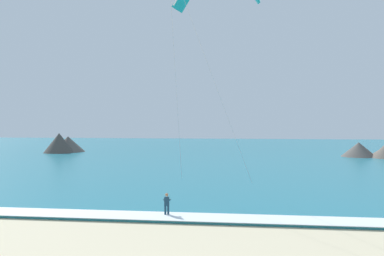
% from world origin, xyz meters
% --- Properties ---
extents(sea, '(200.00, 120.00, 0.20)m').
position_xyz_m(sea, '(0.00, 71.53, 0.10)').
color(sea, teal).
rests_on(sea, ground).
extents(surf_foam, '(200.00, 2.37, 0.04)m').
position_xyz_m(surf_foam, '(0.00, 12.53, 0.22)').
color(surf_foam, white).
rests_on(surf_foam, sea).
extents(surfboard, '(0.61, 1.44, 0.09)m').
position_xyz_m(surfboard, '(-1.67, 12.93, 0.03)').
color(surfboard, '#239EC6').
rests_on(surfboard, ground).
extents(kitesurfer, '(0.56, 0.56, 1.69)m').
position_xyz_m(kitesurfer, '(-1.67, 12.94, 0.94)').
color(kitesurfer, '#143347').
rests_on(kitesurfer, ground).
extents(headland_right, '(10.34, 8.26, 3.00)m').
position_xyz_m(headland_right, '(26.59, 59.96, 1.33)').
color(headland_right, '#56514C').
rests_on(headland_right, ground).
extents(headland_left, '(7.62, 9.48, 4.15)m').
position_xyz_m(headland_left, '(-32.81, 64.41, 1.88)').
color(headland_left, '#47423D').
rests_on(headland_left, ground).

